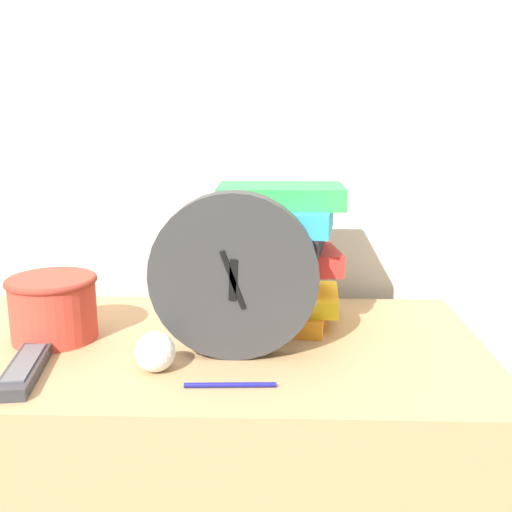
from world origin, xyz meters
TOP-DOWN VIEW (x-y plane):
  - wall_back at (0.00, 0.61)m, footprint 6.00×0.04m
  - desk_clock at (0.11, 0.21)m, footprint 0.28×0.05m
  - book_stack at (0.18, 0.38)m, footprint 0.25×0.20m
  - basket at (-0.23, 0.29)m, footprint 0.16×0.16m
  - tv_remote at (-0.22, 0.13)m, footprint 0.08×0.20m
  - crumpled_paper_ball at (-0.01, 0.15)m, footprint 0.07×0.07m
  - pen at (0.11, 0.09)m, footprint 0.14×0.01m

SIDE VIEW (x-z plane):
  - pen at x=0.11m, z-range 0.74..0.74m
  - tv_remote at x=-0.22m, z-range 0.73..0.76m
  - crumpled_paper_ball at x=-0.01m, z-range 0.74..0.80m
  - basket at x=-0.23m, z-range 0.74..0.86m
  - book_stack at x=0.18m, z-range 0.74..1.01m
  - desk_clock at x=0.11m, z-range 0.74..1.02m
  - wall_back at x=0.00m, z-range 0.00..2.40m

